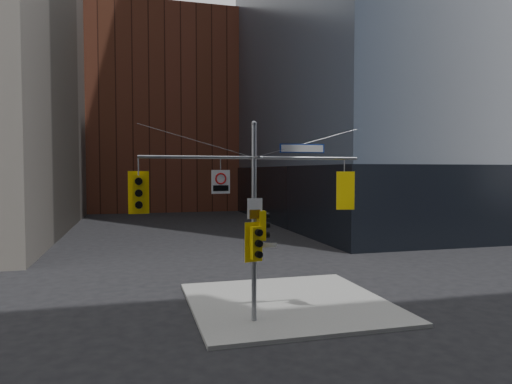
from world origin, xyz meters
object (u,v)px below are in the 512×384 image
street_sign_blade (302,148)px  regulatory_sign_arm (221,181)px  signal_assembly (254,202)px  traffic_light_pole_side (263,225)px  traffic_light_west_arm (139,193)px  traffic_light_pole_front (256,243)px  traffic_light_east_arm (344,190)px

street_sign_blade → regulatory_sign_arm: (-3.02, -0.02, -1.17)m
street_sign_blade → regulatory_sign_arm: 3.24m
regulatory_sign_arm → signal_assembly: bearing=-4.6°
traffic_light_pole_side → regulatory_sign_arm: (-1.53, -0.03, 1.60)m
traffic_light_west_arm → traffic_light_pole_side: 4.47m
signal_assembly → traffic_light_pole_side: size_ratio=7.55×
signal_assembly → traffic_light_pole_front: (-0.00, -0.27, -1.41)m
traffic_light_pole_side → regulatory_sign_arm: bearing=90.2°
traffic_light_pole_side → signal_assembly: bearing=90.6°
traffic_light_west_arm → regulatory_sign_arm: regulatory_sign_arm is taller
signal_assembly → traffic_light_west_arm: size_ratio=5.53×
traffic_light_pole_side → street_sign_blade: (1.49, -0.00, 2.77)m
traffic_light_pole_front → traffic_light_east_arm: bearing=-7.8°
traffic_light_west_arm → traffic_light_east_arm: size_ratio=1.02×
signal_assembly → regulatory_sign_arm: (-1.20, -0.02, 0.76)m
regulatory_sign_arm → traffic_light_pole_front: bearing=-17.1°
traffic_light_pole_front → street_sign_blade: size_ratio=0.84×
traffic_light_pole_side → traffic_light_pole_front: traffic_light_pole_side is taller
traffic_light_west_arm → traffic_light_east_arm: (7.48, -0.01, 0.00)m
traffic_light_pole_front → regulatory_sign_arm: 2.49m
signal_assembly → traffic_light_pole_side: 0.90m
traffic_light_east_arm → street_sign_blade: street_sign_blade is taller
signal_assembly → traffic_light_east_arm: 3.52m
regulatory_sign_arm → street_sign_blade: bearing=-5.1°
signal_assembly → traffic_light_west_arm: 3.99m
traffic_light_west_arm → regulatory_sign_arm: size_ratio=1.75×
traffic_light_west_arm → traffic_light_pole_front: 4.37m
traffic_light_pole_front → regulatory_sign_arm: (-1.20, 0.25, 2.17)m
signal_assembly → traffic_light_west_arm: (-3.97, 0.01, 0.38)m
traffic_light_west_arm → traffic_light_pole_front: (3.97, -0.28, -1.79)m
traffic_light_west_arm → regulatory_sign_arm: 2.80m
traffic_light_pole_front → regulatory_sign_arm: bearing=156.3°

